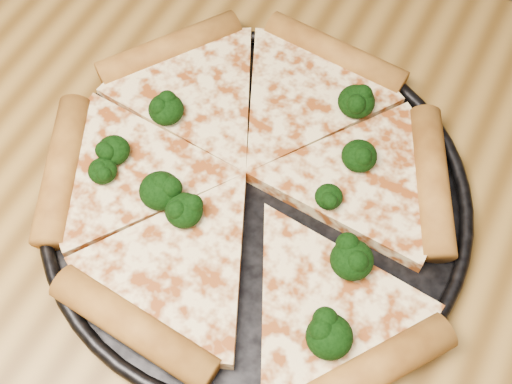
% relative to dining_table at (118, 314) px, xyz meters
% --- Properties ---
extents(dining_table, '(1.20, 0.90, 0.75)m').
position_rel_dining_table_xyz_m(dining_table, '(0.00, 0.00, 0.00)').
color(dining_table, olive).
rests_on(dining_table, ground).
extents(pizza_pan, '(0.36, 0.36, 0.02)m').
position_rel_dining_table_xyz_m(pizza_pan, '(0.08, 0.12, 0.10)').
color(pizza_pan, black).
rests_on(pizza_pan, dining_table).
extents(pizza, '(0.39, 0.35, 0.03)m').
position_rel_dining_table_xyz_m(pizza, '(0.07, 0.13, 0.11)').
color(pizza, '#FFE19C').
rests_on(pizza, pizza_pan).
extents(broccoli_florets, '(0.26, 0.24, 0.03)m').
position_rel_dining_table_xyz_m(broccoli_florets, '(0.08, 0.11, 0.12)').
color(broccoli_florets, black).
rests_on(broccoli_florets, pizza).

